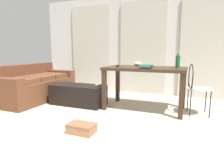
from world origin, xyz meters
TOP-DOWN VIEW (x-y plane):
  - ground_plane at (0.00, 1.15)m, footprint 7.42×7.42m
  - wall_back at (0.00, 3.09)m, footprint 5.60×0.10m
  - curtains at (0.00, 3.01)m, footprint 3.98×0.03m
  - couch at (-1.99, 1.45)m, footprint 0.88×1.76m
  - coffee_table at (-0.88, 1.46)m, footprint 1.06×0.48m
  - craft_table at (0.39, 1.68)m, footprint 1.40×0.77m
  - wire_chair at (1.23, 1.69)m, footprint 0.41×0.44m
  - bottle_near at (0.94, 1.75)m, footprint 0.07×0.07m
  - bowl at (0.19, 1.93)m, footprint 0.15×0.15m
  - book_stack at (0.46, 1.47)m, footprint 0.24×0.28m
  - tv_remote_on_table at (-0.12, 1.65)m, footprint 0.09×0.16m
  - scissors at (0.60, 1.77)m, footprint 0.10×0.06m
  - tv_remote_primary at (-0.47, 1.52)m, footprint 0.06×0.15m
  - shoebox at (-0.09, 0.30)m, footprint 0.36×0.23m

SIDE VIEW (x-z plane):
  - ground_plane at x=0.00m, z-range 0.00..0.00m
  - shoebox at x=-0.09m, z-range 0.00..0.13m
  - coffee_table at x=-0.88m, z-range 0.00..0.39m
  - couch at x=-1.99m, z-range -0.08..0.68m
  - tv_remote_primary at x=-0.47m, z-range 0.39..0.42m
  - wire_chair at x=1.23m, z-range 0.09..0.94m
  - craft_table at x=0.39m, z-range 0.28..1.04m
  - scissors at x=0.60m, z-range 0.77..0.77m
  - tv_remote_on_table at x=-0.12m, z-range 0.77..0.79m
  - book_stack at x=0.46m, z-range 0.77..0.83m
  - bowl at x=0.19m, z-range 0.77..0.85m
  - bottle_near at x=0.94m, z-range 0.75..0.99m
  - curtains at x=0.00m, z-range 0.00..2.22m
  - wall_back at x=0.00m, z-range 0.00..2.42m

